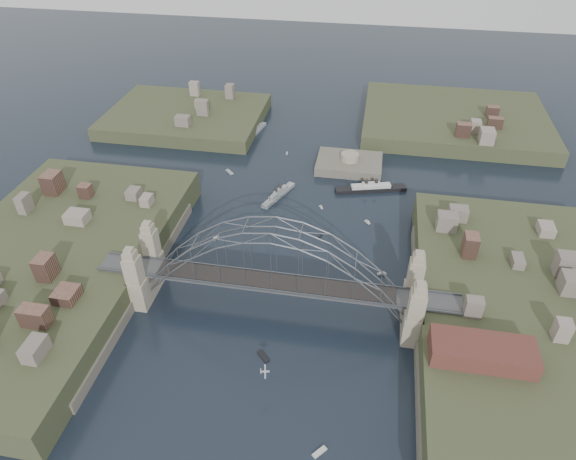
% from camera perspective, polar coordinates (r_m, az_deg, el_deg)
% --- Properties ---
extents(ground, '(500.00, 500.00, 0.00)m').
position_cam_1_polar(ground, '(123.17, -1.49, -8.70)').
color(ground, black).
rests_on(ground, ground).
extents(bridge, '(84.00, 13.80, 24.60)m').
position_cam_1_polar(bridge, '(114.70, -1.58, -4.39)').
color(bridge, '#444446').
rests_on(bridge, ground).
extents(shore_west, '(50.50, 90.00, 12.00)m').
position_cam_1_polar(shore_west, '(142.14, -24.87, -4.45)').
color(shore_west, '#373E23').
rests_on(shore_west, ground).
extents(shore_east, '(50.50, 90.00, 12.00)m').
position_cam_1_polar(shore_east, '(126.59, 25.34, -10.51)').
color(shore_east, '#373E23').
rests_on(shore_east, ground).
extents(headland_nw, '(60.00, 45.00, 9.00)m').
position_cam_1_polar(headland_nw, '(212.48, -11.27, 11.87)').
color(headland_nw, '#373E23').
rests_on(headland_nw, ground).
extents(headland_ne, '(70.00, 55.00, 9.50)m').
position_cam_1_polar(headland_ne, '(215.31, 18.03, 11.17)').
color(headland_ne, '#373E23').
rests_on(headland_ne, ground).
extents(fort_island, '(22.00, 16.00, 9.40)m').
position_cam_1_polar(fort_island, '(177.86, 6.81, 6.85)').
color(fort_island, '#5B564A').
rests_on(fort_island, ground).
extents(wharf_shed, '(20.00, 8.00, 4.00)m').
position_cam_1_polar(wharf_shed, '(108.08, 20.94, -12.58)').
color(wharf_shed, '#592D26').
rests_on(wharf_shed, shore_east).
extents(finger_pier, '(4.00, 22.00, 1.40)m').
position_cam_1_polar(finger_pier, '(105.90, 17.92, -21.45)').
color(finger_pier, '#444446').
rests_on(finger_pier, ground).
extents(naval_cruiser_near, '(8.17, 15.75, 4.85)m').
position_cam_1_polar(naval_cruiser_near, '(160.60, -1.07, 3.99)').
color(naval_cruiser_near, '#92989A').
rests_on(naval_cruiser_near, ground).
extents(naval_cruiser_far, '(4.66, 14.02, 4.70)m').
position_cam_1_polar(naval_cruiser_far, '(200.94, -3.49, 11.09)').
color(naval_cruiser_far, '#92989A').
rests_on(naval_cruiser_far, ground).
extents(ocean_liner, '(22.81, 9.01, 5.60)m').
position_cam_1_polar(ocean_liner, '(165.49, 9.23, 4.61)').
color(ocean_liner, black).
rests_on(ocean_liner, ground).
extents(aeroplane, '(1.90, 3.40, 0.50)m').
position_cam_1_polar(aeroplane, '(103.17, -2.69, -15.53)').
color(aeroplane, silver).
extents(small_boat_a, '(1.19, 2.67, 1.43)m').
position_cam_1_polar(small_boat_a, '(144.63, -8.08, -0.86)').
color(small_boat_a, silver).
rests_on(small_boat_a, ground).
extents(small_boat_b, '(1.13, 1.78, 0.45)m').
position_cam_1_polar(small_boat_b, '(144.35, 3.60, -0.67)').
color(small_boat_b, silver).
rests_on(small_boat_b, ground).
extents(small_boat_c, '(3.19, 3.26, 0.45)m').
position_cam_1_polar(small_boat_c, '(113.35, -2.78, -13.95)').
color(small_boat_c, silver).
rests_on(small_boat_c, ground).
extents(small_boat_d, '(1.83, 2.02, 1.43)m').
position_cam_1_polar(small_boat_d, '(151.06, 8.86, 0.90)').
color(small_boat_d, silver).
rests_on(small_boat_d, ground).
extents(small_boat_e, '(3.47, 3.55, 0.45)m').
position_cam_1_polar(small_boat_e, '(174.67, -6.55, 6.45)').
color(small_boat_e, silver).
rests_on(small_boat_e, ground).
extents(small_boat_f, '(1.41, 1.76, 1.43)m').
position_cam_1_polar(small_boat_f, '(155.91, 3.70, 2.59)').
color(small_boat_f, silver).
rests_on(small_boat_f, ground).
extents(small_boat_g, '(2.68, 2.85, 0.45)m').
position_cam_1_polar(small_boat_g, '(101.08, 3.55, -23.55)').
color(small_boat_g, silver).
rests_on(small_boat_g, ground).
extents(small_boat_h, '(0.81, 2.01, 0.45)m').
position_cam_1_polar(small_boat_h, '(185.07, -0.12, 8.56)').
color(small_boat_h, silver).
rests_on(small_boat_h, ground).
extents(small_boat_i, '(2.50, 1.38, 1.43)m').
position_cam_1_polar(small_boat_i, '(133.72, 10.45, -4.84)').
color(small_boat_i, silver).
rests_on(small_boat_i, ground).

